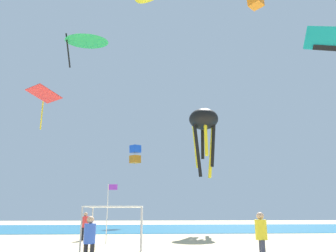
# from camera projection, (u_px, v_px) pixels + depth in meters

# --- Properties ---
(ocean_strip) EXTENTS (110.00, 19.81, 0.03)m
(ocean_strip) POSITION_uv_depth(u_px,v_px,m) (161.00, 228.00, 38.34)
(ocean_strip) COLOR #1E6B93
(ocean_strip) RESTS_ON ground
(canopy_tent) EXTENTS (2.62, 2.98, 2.19)m
(canopy_tent) POSITION_uv_depth(u_px,v_px,m) (115.00, 209.00, 15.74)
(canopy_tent) COLOR #B2B2B7
(canopy_tent) RESTS_ON ground
(person_near_tent) EXTENTS (0.42, 0.42, 1.78)m
(person_near_tent) POSITION_uv_depth(u_px,v_px,m) (90.00, 237.00, 12.00)
(person_near_tent) COLOR black
(person_near_tent) RESTS_ON ground
(person_leftmost) EXTENTS (0.48, 0.45, 1.87)m
(person_leftmost) POSITION_uv_depth(u_px,v_px,m) (85.00, 224.00, 22.74)
(person_leftmost) COLOR black
(person_leftmost) RESTS_ON ground
(person_central) EXTENTS (0.46, 0.51, 1.92)m
(person_central) POSITION_uv_depth(u_px,v_px,m) (261.00, 233.00, 12.94)
(person_central) COLOR #33384C
(person_central) RESTS_ON ground
(banner_flag) EXTENTS (0.61, 0.06, 3.61)m
(banner_flag) POSITION_uv_depth(u_px,v_px,m) (109.00, 207.00, 20.74)
(banner_flag) COLOR silver
(banner_flag) RESTS_ON ground
(kite_octopus_black) EXTENTS (2.90, 2.90, 6.73)m
(kite_octopus_black) POSITION_uv_depth(u_px,v_px,m) (204.00, 123.00, 32.30)
(kite_octopus_black) COLOR black
(kite_diamond_red) EXTENTS (2.99, 2.99, 3.24)m
(kite_diamond_red) POSITION_uv_depth(u_px,v_px,m) (44.00, 96.00, 26.24)
(kite_diamond_red) COLOR red
(kite_delta_green) EXTENTS (4.87, 4.93, 3.65)m
(kite_delta_green) POSITION_uv_depth(u_px,v_px,m) (87.00, 38.00, 34.20)
(kite_delta_green) COLOR green
(kite_box_blue) EXTENTS (1.61, 1.60, 2.40)m
(kite_box_blue) POSITION_uv_depth(u_px,v_px,m) (135.00, 154.00, 43.72)
(kite_box_blue) COLOR blue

